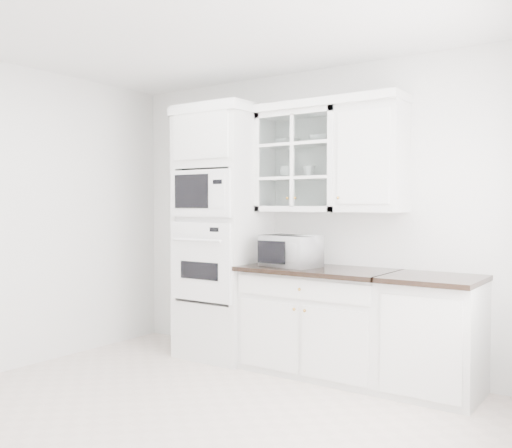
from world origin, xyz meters
The scene contains 13 objects.
ground centered at (0.00, 0.00, 0.01)m, with size 4.00×3.50×0.01m, color beige.
room_shell centered at (0.00, 0.43, 1.78)m, with size 4.00×3.50×2.70m.
oven_column centered at (-0.75, 1.42, 1.20)m, with size 0.76×0.68×2.40m.
base_cabinet_run centered at (0.28, 1.45, 0.46)m, with size 1.32×0.67×0.92m.
extra_base_cabinet centered at (1.28, 1.45, 0.46)m, with size 0.72×0.67×0.92m.
upper_cabinet_glass centered at (0.03, 1.58, 1.85)m, with size 0.80×0.33×0.90m.
upper_cabinet_solid centered at (0.71, 1.58, 1.85)m, with size 0.55×0.33×0.90m, color white.
crown_molding centered at (-0.07, 1.56, 2.33)m, with size 2.14×0.38×0.07m, color white.
countertop_microwave centered at (0.05, 1.39, 1.06)m, with size 0.48×0.40×0.28m, color white.
bowl_a centered at (-0.11, 1.58, 2.04)m, with size 0.20×0.20×0.05m, color white.
bowl_b centered at (0.22, 1.58, 2.04)m, with size 0.20×0.20×0.06m, color white.
cup_a centered at (-0.14, 1.60, 1.76)m, with size 0.14×0.14×0.11m, color white.
cup_b centered at (0.10, 1.59, 1.76)m, with size 0.11×0.11×0.10m, color white.
Camera 1 is at (2.64, -2.88, 1.47)m, focal length 40.00 mm.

